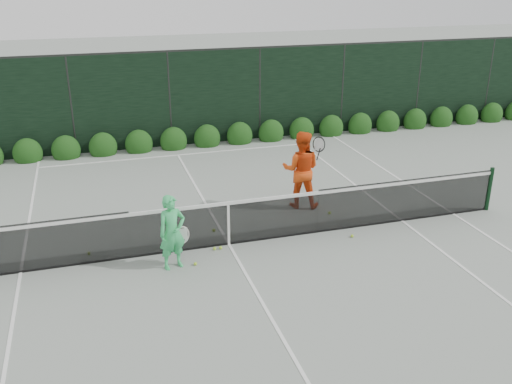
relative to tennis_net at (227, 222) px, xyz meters
name	(u,v)px	position (x,y,z in m)	size (l,w,h in m)	color
ground	(229,245)	(0.02, 0.00, -0.53)	(80.00, 80.00, 0.00)	gray
tennis_net	(227,222)	(0.00, 0.00, 0.00)	(12.90, 0.10, 1.07)	black
player_woman	(172,232)	(-1.23, -0.61, 0.21)	(0.66, 0.50, 1.49)	#3AC76C
player_man	(301,170)	(2.21, 1.53, 0.41)	(1.12, 1.02, 1.88)	#EB4B13
court_lines	(229,244)	(0.02, 0.00, -0.53)	(11.03, 23.83, 0.01)	white
windscreen_fence	(270,233)	(0.02, -2.71, 0.98)	(32.00, 21.07, 3.06)	black
hedge_row	(174,141)	(0.02, 7.15, -0.30)	(31.66, 0.65, 0.94)	#0F350E
tennis_balls	(234,241)	(0.15, 0.07, -0.50)	(5.58, 1.60, 0.07)	#A9D72F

